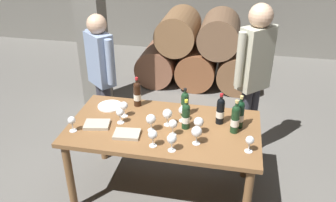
% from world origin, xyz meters
% --- Properties ---
extents(ground_plane, '(14.00, 14.00, 0.00)m').
position_xyz_m(ground_plane, '(0.00, 0.00, 0.00)').
color(ground_plane, '#66635E').
extents(barrel_stack, '(1.86, 0.90, 1.15)m').
position_xyz_m(barrel_stack, '(0.00, 2.60, 0.52)').
color(barrel_stack, brown).
rests_on(barrel_stack, ground_plane).
extents(stone_pillar, '(0.32, 0.32, 2.60)m').
position_xyz_m(stone_pillar, '(-1.30, 1.60, 1.30)').
color(stone_pillar, slate).
rests_on(stone_pillar, ground_plane).
extents(dining_table, '(1.70, 0.90, 0.76)m').
position_xyz_m(dining_table, '(0.00, 0.00, 0.67)').
color(dining_table, brown).
rests_on(dining_table, ground_plane).
extents(wine_bottle_0, '(0.07, 0.07, 0.30)m').
position_xyz_m(wine_bottle_0, '(0.48, 0.16, 0.89)').
color(wine_bottle_0, black).
rests_on(wine_bottle_0, dining_table).
extents(wine_bottle_1, '(0.07, 0.07, 0.28)m').
position_xyz_m(wine_bottle_1, '(0.20, 0.02, 0.88)').
color(wine_bottle_1, '#19381E').
rests_on(wine_bottle_1, dining_table).
extents(wine_bottle_2, '(0.07, 0.07, 0.28)m').
position_xyz_m(wine_bottle_2, '(0.15, 0.23, 0.88)').
color(wine_bottle_2, '#19381E').
rests_on(wine_bottle_2, dining_table).
extents(wine_bottle_3, '(0.07, 0.07, 0.31)m').
position_xyz_m(wine_bottle_3, '(0.66, 0.12, 0.89)').
color(wine_bottle_3, black).
rests_on(wine_bottle_3, dining_table).
extents(wine_bottle_4, '(0.07, 0.07, 0.30)m').
position_xyz_m(wine_bottle_4, '(-0.33, 0.32, 0.89)').
color(wine_bottle_4, black).
rests_on(wine_bottle_4, dining_table).
extents(wine_bottle_5, '(0.07, 0.07, 0.31)m').
position_xyz_m(wine_bottle_5, '(0.62, 0.03, 0.89)').
color(wine_bottle_5, '#19381E').
rests_on(wine_bottle_5, dining_table).
extents(wine_glass_0, '(0.09, 0.09, 0.16)m').
position_xyz_m(wine_glass_0, '(0.03, 0.03, 0.87)').
color(wine_glass_0, white).
rests_on(wine_glass_0, dining_table).
extents(wine_glass_1, '(0.07, 0.07, 0.14)m').
position_xyz_m(wine_glass_1, '(0.74, -0.23, 0.86)').
color(wine_glass_1, white).
rests_on(wine_glass_1, dining_table).
extents(wine_glass_2, '(0.08, 0.08, 0.15)m').
position_xyz_m(wine_glass_2, '(-0.40, 0.10, 0.87)').
color(wine_glass_2, white).
rests_on(wine_glass_2, dining_table).
extents(wine_glass_3, '(0.08, 0.08, 0.15)m').
position_xyz_m(wine_glass_3, '(0.14, -0.34, 0.87)').
color(wine_glass_3, white).
rests_on(wine_glass_3, dining_table).
extents(wine_glass_4, '(0.07, 0.07, 0.14)m').
position_xyz_m(wine_glass_4, '(-0.76, -0.23, 0.86)').
color(wine_glass_4, white).
rests_on(wine_glass_4, dining_table).
extents(wine_glass_5, '(0.08, 0.08, 0.15)m').
position_xyz_m(wine_glass_5, '(0.11, -0.12, 0.87)').
color(wine_glass_5, white).
rests_on(wine_glass_5, dining_table).
extents(wine_glass_6, '(0.07, 0.07, 0.14)m').
position_xyz_m(wine_glass_6, '(-0.39, -0.02, 0.86)').
color(wine_glass_6, white).
rests_on(wine_glass_6, dining_table).
extents(wine_glass_7, '(0.09, 0.09, 0.16)m').
position_xyz_m(wine_glass_7, '(0.32, -0.21, 0.87)').
color(wine_glass_7, white).
rests_on(wine_glass_7, dining_table).
extents(wine_glass_8, '(0.09, 0.09, 0.16)m').
position_xyz_m(wine_glass_8, '(0.32, -0.05, 0.87)').
color(wine_glass_8, white).
rests_on(wine_glass_8, dining_table).
extents(wine_glass_9, '(0.09, 0.09, 0.16)m').
position_xyz_m(wine_glass_9, '(-0.09, -0.09, 0.87)').
color(wine_glass_9, white).
rests_on(wine_glass_9, dining_table).
extents(wine_glass_10, '(0.08, 0.08, 0.15)m').
position_xyz_m(wine_glass_10, '(-0.02, -0.31, 0.87)').
color(wine_glass_10, white).
rests_on(wine_glass_10, dining_table).
extents(wine_glass_11, '(0.07, 0.07, 0.15)m').
position_xyz_m(wine_glass_11, '(0.15, 0.12, 0.87)').
color(wine_glass_11, white).
rests_on(wine_glass_11, dining_table).
extents(tasting_notebook, '(0.24, 0.18, 0.03)m').
position_xyz_m(tasting_notebook, '(-0.28, -0.20, 0.77)').
color(tasting_notebook, '#B2A893').
rests_on(tasting_notebook, dining_table).
extents(leather_ledger, '(0.25, 0.20, 0.03)m').
position_xyz_m(leather_ledger, '(-0.58, -0.11, 0.77)').
color(leather_ledger, '#B2A893').
rests_on(leather_ledger, dining_table).
extents(serving_plate, '(0.24, 0.24, 0.01)m').
position_xyz_m(serving_plate, '(-0.59, 0.25, 0.77)').
color(serving_plate, white).
rests_on(serving_plate, dining_table).
extents(sommelier_presenting, '(0.38, 0.37, 1.72)m').
position_xyz_m(sommelier_presenting, '(0.77, 0.75, 1.04)').
color(sommelier_presenting, '#383842').
rests_on(sommelier_presenting, ground_plane).
extents(taster_seated_left, '(0.40, 0.35, 1.54)m').
position_xyz_m(taster_seated_left, '(-0.85, 0.72, 0.92)').
color(taster_seated_left, '#383842').
rests_on(taster_seated_left, ground_plane).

